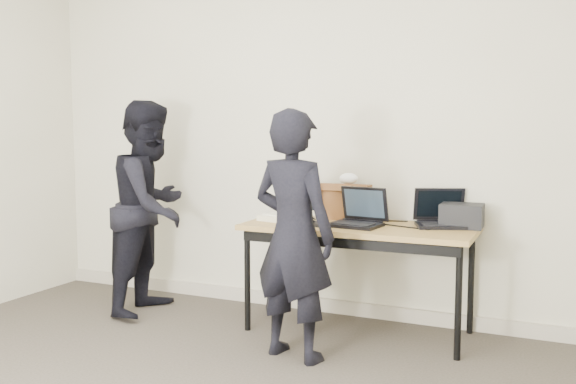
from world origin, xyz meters
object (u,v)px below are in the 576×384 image
Objects in this scene: equipment_box at (462,216)px; person_observer at (151,207)px; desk at (358,234)px; leather_satchel at (344,201)px; laptop_beige at (291,212)px; laptop_right at (441,218)px; person_typist at (293,235)px; laptop_center at (358,217)px.

equipment_box is 2.20m from person_observer.
leather_satchel is (-0.18, 0.23, 0.19)m from desk.
laptop_right is at bearing 22.81° from laptop_beige.
laptop_beige is (-0.50, 0.04, 0.11)m from desk.
leather_satchel reaches higher than laptop_right.
laptop_right is (0.50, 0.20, 0.11)m from desk.
laptop_right is 0.28× the size of person_typist.
equipment_box is at bearing -6.81° from leather_satchel.
leather_satchel is 1.41× the size of equipment_box.
person_typist is (0.30, -0.63, -0.04)m from laptop_beige.
person_observer is (-1.04, -0.18, 0.00)m from laptop_beige.
person_typist reaches higher than laptop_center.
laptop_beige is 0.38m from leather_satchel.
leather_satchel is 0.25× the size of person_typist.
laptop_right is at bearing -119.82° from person_typist.
desk is 3.80× the size of laptop_beige.
laptop_beige is at bearing -53.27° from person_typist.
desk is at bearing 109.49° from laptop_center.
leather_satchel is at bearing 127.40° from desk.
laptop_center is 0.54m from laptop_right.
laptop_center is 0.63m from person_typist.
laptop_beige is at bearing 174.95° from desk.
desk is at bearing 9.46° from laptop_beige.
person_typist reaches higher than leather_satchel.
person_typist is (-0.83, -0.79, -0.06)m from equipment_box.
leather_satchel reaches higher than desk.
laptop_center is at bearing -178.21° from laptop_right.
laptop_center is (0.50, -0.04, 0.00)m from laptop_beige.
laptop_right is 1.06m from person_typist.
leather_satchel is at bearing 134.25° from laptop_center.
person_typist reaches higher than laptop_beige.
person_observer is (-2.04, -0.34, 0.00)m from laptop_right.
person_typist is at bearing -102.39° from laptop_center.
laptop_beige is at bearing 168.50° from laptop_right.
person_typist is at bearing -136.49° from equipment_box.
leather_satchel is 0.83m from person_typist.
laptop_beige is at bearing -153.47° from leather_satchel.
person_typist reaches higher than laptop_right.
laptop_beige is 0.27× the size of person_typist.
laptop_right is 1.12× the size of leather_satchel.
person_observer is (-2.17, -0.34, -0.02)m from equipment_box.
desk is 0.51m from laptop_beige.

